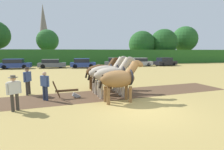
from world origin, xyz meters
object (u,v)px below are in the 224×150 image
Objects in this scene: farmer_beside_team at (99,73)px; parked_car_far_right at (165,62)px; parked_car_center at (83,63)px; tree_center_left at (48,41)px; tree_center_right at (164,43)px; draft_horse_trail_right at (102,71)px; church_spire at (44,31)px; parked_car_left at (15,64)px; draft_horse_trail_left at (107,72)px; parked_car_center_left at (52,64)px; parked_car_center_right at (117,62)px; farmer_onlooker_left at (14,90)px; draft_horse_lead_right at (113,74)px; draft_horse_lead_left at (120,79)px; plow at (69,93)px; tree_center at (142,44)px; farmer_at_plow at (45,84)px; farmer_onlooker_right at (27,79)px; tree_right at (185,39)px; parked_car_right at (141,62)px.

parked_car_far_right is at bearing -3.28° from farmer_beside_team.
farmer_beside_team is at bearing -85.42° from parked_car_center.
tree_center_left is at bearing 54.42° from farmer_beside_team.
farmer_beside_team is at bearing -128.10° from tree_center_right.
draft_horse_trail_right is 0.66× the size of parked_car_center.
draft_horse_trail_right reaches higher than farmer_beside_team.
draft_horse_trail_right is (10.96, -54.43, -8.61)m from church_spire.
farmer_beside_team is 0.38× the size of parked_car_left.
parked_car_far_right is (25.94, -0.08, -0.01)m from parked_car_left.
parked_car_center_left is (-5.30, 18.97, -0.66)m from draft_horse_trail_left.
farmer_onlooker_left is at bearing -107.67° from parked_car_center_right.
tree_center_left is at bearing 97.33° from draft_horse_lead_right.
draft_horse_lead_left is 1.58× the size of farmer_onlooker_left.
plow is (-2.65, 1.46, -0.96)m from draft_horse_lead_left.
plow is 0.92× the size of farmer_beside_team.
parked_car_left and parked_car_far_right have the same top height.
church_spire is 11.12× the size of farmer_beside_team.
tree_center is 2.63× the size of draft_horse_trail_left.
parked_car_center_left is (5.44, 0.07, -0.05)m from parked_car_left.
tree_center_right is at bearing 2.43° from farmer_at_plow.
draft_horse_lead_left is at bearing -114.85° from tree_center.
draft_horse_lead_right is 20.66m from parked_car_center_right.
church_spire is 56.11m from farmer_onlooker_right.
parked_car_center_right is at bearing 20.29° from farmer_beside_team.
draft_horse_lead_right reaches higher than parked_car_left.
parked_car_center reaches higher than plow.
farmer_onlooker_right is 18.03m from parked_car_center.
tree_center is 19.70m from parked_car_center.
church_spire is (-39.42, 24.01, 3.92)m from tree_right.
draft_horse_lead_left is at bearing -78.94° from church_spire.
draft_horse_lead_left is 25.88m from parked_car_far_right.
plow is 3.04m from farmer_onlooker_left.
tree_center_left is 4.54× the size of farmer_at_plow.
church_spire reaches higher than parked_car_right.
tree_center is 2.78× the size of draft_horse_trail_right.
parked_car_center_right is at bearing -169.13° from parked_car_right.
draft_horse_trail_left is at bearing -76.63° from tree_center_left.
farmer_onlooker_left is 23.76m from parked_car_center_right.
tree_center_left is 27.19m from church_spire.
tree_right reaches higher than farmer_onlooker_right.
parked_car_right is (21.07, 0.13, -0.01)m from parked_car_left.
farmer_beside_team is 0.37× the size of parked_car_far_right.
parked_car_far_right reaches higher than plow.
parked_car_center is at bearing 31.33° from farmer_at_plow.
plow is at bearing -145.41° from draft_horse_trail_right.
parked_car_far_right reaches higher than parked_car_right.
tree_center_right is at bearing 31.51° from parked_car_center.
draft_horse_lead_right is 0.61× the size of parked_car_far_right.
tree_center_right is 3.12× the size of draft_horse_lead_left.
farmer_beside_team is 1.03× the size of farmer_onlooker_left.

